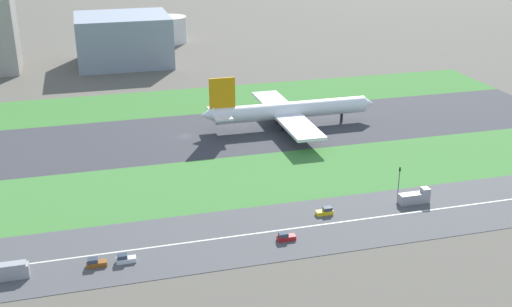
# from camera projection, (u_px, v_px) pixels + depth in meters

# --- Properties ---
(ground_plane) EXTENTS (800.00, 800.00, 0.00)m
(ground_plane) POSITION_uv_depth(u_px,v_px,m) (185.00, 136.00, 217.49)
(ground_plane) COLOR #5B564C
(runway) EXTENTS (280.00, 46.00, 0.10)m
(runway) POSITION_uv_depth(u_px,v_px,m) (185.00, 136.00, 217.47)
(runway) COLOR #38383D
(runway) RESTS_ON ground_plane
(grass_median_north) EXTENTS (280.00, 36.00, 0.10)m
(grass_median_north) POSITION_uv_depth(u_px,v_px,m) (169.00, 103.00, 254.20)
(grass_median_north) COLOR #3D7A33
(grass_median_north) RESTS_ON ground_plane
(grass_median_south) EXTENTS (280.00, 36.00, 0.10)m
(grass_median_south) POSITION_uv_depth(u_px,v_px,m) (209.00, 184.00, 180.73)
(grass_median_south) COLOR #427F38
(grass_median_south) RESTS_ON ground_plane
(highway) EXTENTS (280.00, 28.00, 0.10)m
(highway) POSITION_uv_depth(u_px,v_px,m) (235.00, 236.00, 152.06)
(highway) COLOR #4C4C4F
(highway) RESTS_ON ground_plane
(highway_centerline) EXTENTS (266.00, 0.50, 0.01)m
(highway_centerline) POSITION_uv_depth(u_px,v_px,m) (235.00, 236.00, 152.04)
(highway_centerline) COLOR silver
(highway_centerline) RESTS_ON highway
(airliner) EXTENTS (65.00, 56.00, 19.70)m
(airliner) POSITION_uv_depth(u_px,v_px,m) (287.00, 111.00, 224.20)
(airliner) COLOR white
(airliner) RESTS_ON runway
(car_2) EXTENTS (4.40, 1.80, 2.00)m
(car_2) POSITION_uv_depth(u_px,v_px,m) (285.00, 237.00, 150.02)
(car_2) COLOR #B2191E
(car_2) RESTS_ON highway
(car_4) EXTENTS (4.40, 1.80, 2.00)m
(car_4) POSITION_uv_depth(u_px,v_px,m) (325.00, 212.00, 162.42)
(car_4) COLOR yellow
(car_4) RESTS_ON highway
(car_5) EXTENTS (4.40, 1.80, 2.00)m
(car_5) POSITION_uv_depth(u_px,v_px,m) (96.00, 263.00, 139.17)
(car_5) COLOR brown
(car_5) RESTS_ON highway
(bus_1) EXTENTS (11.60, 2.50, 3.50)m
(bus_1) POSITION_uv_depth(u_px,v_px,m) (1.00, 272.00, 134.01)
(bus_1) COLOR #99999E
(bus_1) RESTS_ON highway
(car_1) EXTENTS (4.40, 1.80, 2.00)m
(car_1) POSITION_uv_depth(u_px,v_px,m) (125.00, 259.00, 140.75)
(car_1) COLOR silver
(car_1) RESTS_ON highway
(truck_0) EXTENTS (8.40, 2.50, 4.00)m
(truck_0) POSITION_uv_depth(u_px,v_px,m) (415.00, 197.00, 168.45)
(truck_0) COLOR #99999E
(truck_0) RESTS_ON highway
(traffic_light) EXTENTS (0.36, 0.50, 7.20)m
(traffic_light) POSITION_uv_depth(u_px,v_px,m) (399.00, 177.00, 174.46)
(traffic_light) COLOR #4C4C51
(traffic_light) RESTS_ON highway
(hangar_building) EXTENTS (45.15, 39.79, 24.08)m
(hangar_building) POSITION_uv_depth(u_px,v_px,m) (123.00, 39.00, 312.29)
(hangar_building) COLOR gray
(hangar_building) RESTS_ON ground_plane
(fuel_tank_west) EXTENTS (20.33, 20.33, 14.80)m
(fuel_tank_west) POSITION_uv_depth(u_px,v_px,m) (169.00, 30.00, 361.43)
(fuel_tank_west) COLOR silver
(fuel_tank_west) RESTS_ON ground_plane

